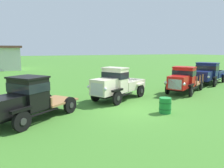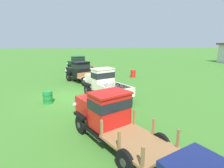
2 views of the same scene
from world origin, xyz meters
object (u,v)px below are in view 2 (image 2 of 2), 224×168
(vintage_truck_foreground_near, at_px, (78,64))
(oil_drum_beside_row, at_px, (133,74))
(oil_drum_near_fence, at_px, (48,97))
(vintage_truck_far_side, at_px, (107,113))
(vintage_truck_second_in_line, at_px, (80,71))
(vintage_truck_midrow_center, at_px, (105,83))

(vintage_truck_foreground_near, bearing_deg, oil_drum_beside_row, 51.23)
(oil_drum_beside_row, bearing_deg, vintage_truck_foreground_near, -128.77)
(oil_drum_near_fence, bearing_deg, vintage_truck_far_side, 37.80)
(vintage_truck_second_in_line, height_order, oil_drum_beside_row, vintage_truck_second_in_line)
(vintage_truck_foreground_near, xyz_separation_m, oil_drum_near_fence, (13.79, -0.98, -0.67))
(vintage_truck_far_side, bearing_deg, vintage_truck_midrow_center, 176.69)
(vintage_truck_foreground_near, distance_m, oil_drum_near_fence, 13.84)
(vintage_truck_foreground_near, xyz_separation_m, oil_drum_beside_row, (5.52, 6.87, -0.65))
(vintage_truck_far_side, bearing_deg, vintage_truck_foreground_near, -171.79)
(vintage_truck_foreground_near, relative_size, vintage_truck_far_side, 0.94)
(vintage_truck_foreground_near, bearing_deg, vintage_truck_far_side, 8.21)
(vintage_truck_second_in_line, bearing_deg, oil_drum_beside_row, 104.03)
(vintage_truck_foreground_near, height_order, vintage_truck_second_in_line, vintage_truck_foreground_near)
(oil_drum_beside_row, relative_size, oil_drum_near_fence, 1.06)
(oil_drum_beside_row, bearing_deg, vintage_truck_far_side, -17.98)
(vintage_truck_far_side, bearing_deg, vintage_truck_second_in_line, -170.60)
(vintage_truck_second_in_line, distance_m, oil_drum_beside_row, 6.33)
(vintage_truck_second_in_line, xyz_separation_m, vintage_truck_midrow_center, (5.94, 2.21, -0.02))
(vintage_truck_foreground_near, xyz_separation_m, vintage_truck_midrow_center, (12.98, 2.98, -0.00))
(vintage_truck_foreground_near, bearing_deg, vintage_truck_second_in_line, 6.25)
(vintage_truck_foreground_near, xyz_separation_m, vintage_truck_second_in_line, (7.05, 0.77, 0.02))
(vintage_truck_foreground_near, distance_m, vintage_truck_far_side, 18.68)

